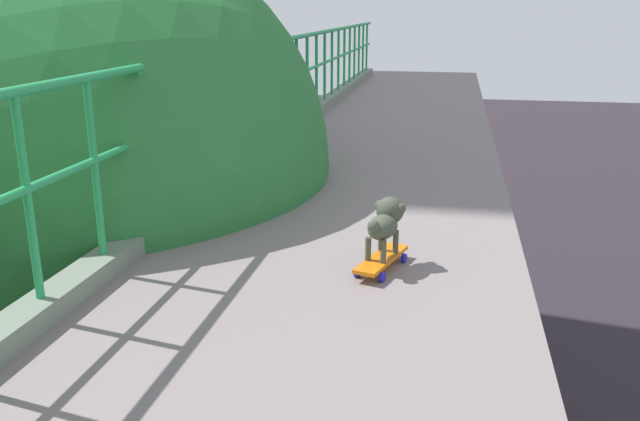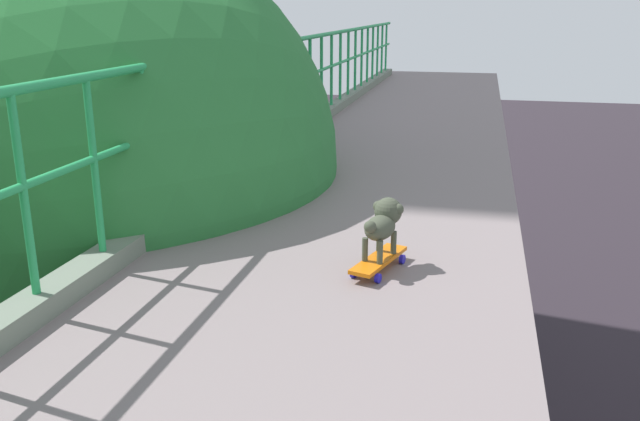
{
  "view_description": "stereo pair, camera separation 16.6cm",
  "coord_description": "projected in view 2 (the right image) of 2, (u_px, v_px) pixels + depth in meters",
  "views": [
    {
      "loc": [
        1.78,
        -1.54,
        7.92
      ],
      "look_at": [
        0.94,
        2.73,
        6.6
      ],
      "focal_mm": 37.78,
      "sensor_mm": 36.0,
      "label": 1
    },
    {
      "loc": [
        1.94,
        -1.51,
        7.92
      ],
      "look_at": [
        0.94,
        2.73,
        6.6
      ],
      "focal_mm": 37.78,
      "sensor_mm": 36.0,
      "label": 2
    }
  ],
  "objects": [
    {
      "name": "car_white_fifth",
      "position": [
        181.0,
        333.0,
        15.46
      ],
      "size": [
        1.81,
        4.34,
        1.5
      ],
      "color": "silver",
      "rests_on": "ground"
    },
    {
      "name": "car_silver_sixth",
      "position": [
        118.0,
        273.0,
        19.06
      ],
      "size": [
        1.75,
        3.98,
        1.35
      ],
      "color": "#ACAEB3",
      "rests_on": "ground"
    },
    {
      "name": "city_bus",
      "position": [
        259.0,
        142.0,
        31.28
      ],
      "size": [
        2.63,
        10.92,
        3.31
      ],
      "color": "#224A8F",
      "rests_on": "ground"
    },
    {
      "name": "roadside_tree_mid",
      "position": [
        69.0,
        166.0,
        6.64
      ],
      "size": [
        5.29,
        5.29,
        8.84
      ],
      "color": "#4C3B26",
      "rests_on": "ground"
    },
    {
      "name": "toy_skateboard",
      "position": [
        379.0,
        261.0,
        4.14
      ],
      "size": [
        0.3,
        0.57,
        0.08
      ],
      "color": "orange",
      "rests_on": "overpass_deck"
    },
    {
      "name": "small_dog",
      "position": [
        383.0,
        221.0,
        4.13
      ],
      "size": [
        0.25,
        0.4,
        0.35
      ],
      "color": "#434938",
      "rests_on": "toy_skateboard"
    }
  ]
}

